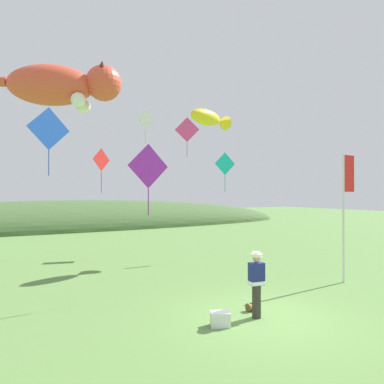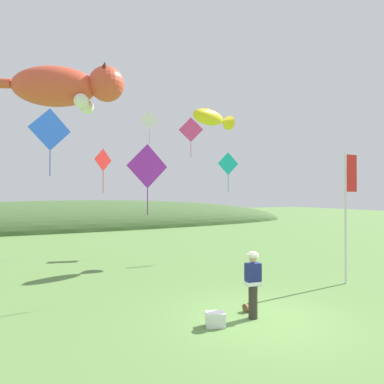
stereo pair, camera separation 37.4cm
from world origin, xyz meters
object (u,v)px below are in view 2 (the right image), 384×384
object	(u,v)px
kite_giant_cat	(66,87)
festival_attendant	(253,283)
kite_spool	(247,308)
picnic_cooler	(215,319)
festival_banner_pole	(348,198)
kite_diamond_pink	(191,130)
kite_fish_windsock	(212,118)
kite_diamond_blue	(50,130)
kite_diamond_red	(103,161)
kite_diamond_violet	(147,167)
kite_diamond_white	(149,120)
kite_diamond_teal	(228,164)

from	to	relation	value
kite_giant_cat	festival_attendant	bearing A→B (deg)	-70.13
kite_spool	picnic_cooler	world-z (taller)	picnic_cooler
festival_banner_pole	kite_diamond_pink	size ratio (longest dim) A/B	2.04
festival_attendant	kite_fish_windsock	distance (m)	10.32
kite_giant_cat	kite_diamond_blue	world-z (taller)	kite_giant_cat
kite_fish_windsock	kite_diamond_red	distance (m)	6.20
kite_giant_cat	kite_diamond_violet	distance (m)	7.63
kite_spool	kite_diamond_pink	size ratio (longest dim) A/B	0.10
kite_diamond_red	kite_diamond_blue	bearing A→B (deg)	-151.31
festival_banner_pole	kite_diamond_pink	world-z (taller)	kite_diamond_pink
festival_attendant	kite_giant_cat	distance (m)	12.70
picnic_cooler	kite_diamond_red	xyz separation A→B (m)	(-1.19, 6.97, 4.55)
festival_attendant	kite_diamond_violet	bearing A→B (deg)	115.60
festival_banner_pole	kite_diamond_blue	bearing A→B (deg)	155.60
kite_diamond_white	kite_diamond_blue	bearing A→B (deg)	-132.91
kite_diamond_pink	kite_diamond_white	bearing A→B (deg)	139.03
festival_attendant	kite_diamond_pink	bearing A→B (deg)	70.81
kite_diamond_blue	kite_diamond_pink	xyz separation A→B (m)	(8.31, 5.06, 1.57)
festival_banner_pole	kite_diamond_teal	distance (m)	6.91
kite_diamond_violet	kite_diamond_teal	xyz separation A→B (m)	(6.16, 4.35, 0.68)
kite_diamond_violet	kite_diamond_red	xyz separation A→B (m)	(-0.69, 3.43, 0.47)
kite_diamond_red	kite_diamond_teal	xyz separation A→B (m)	(6.85, 0.92, 0.21)
kite_diamond_violet	kite_giant_cat	bearing A→B (deg)	106.38
picnic_cooler	kite_diamond_white	world-z (taller)	kite_diamond_white
festival_attendant	kite_giant_cat	xyz separation A→B (m)	(-3.50, 9.68, 7.43)
kite_diamond_violet	kite_diamond_teal	size ratio (longest dim) A/B	1.13
kite_spool	kite_diamond_red	xyz separation A→B (m)	(-2.54, 6.47, 4.61)
kite_diamond_white	kite_diamond_violet	bearing A→B (deg)	-111.00
kite_diamond_violet	kite_diamond_blue	bearing A→B (deg)	141.71
picnic_cooler	kite_diamond_teal	bearing A→B (deg)	54.34
kite_diamond_teal	kite_giant_cat	bearing A→B (deg)	167.21
kite_diamond_blue	kite_diamond_pink	distance (m)	9.85
festival_attendant	kite_diamond_teal	bearing A→B (deg)	60.41
kite_diamond_pink	kite_giant_cat	bearing A→B (deg)	-171.01
festival_attendant	kite_diamond_white	world-z (taller)	kite_diamond_white
kite_giant_cat	kite_diamond_teal	size ratio (longest dim) A/B	3.21
kite_giant_cat	kite_spool	bearing A→B (deg)	-68.29
kite_diamond_white	kite_spool	bearing A→B (deg)	-97.61
kite_giant_cat	kite_diamond_white	xyz separation A→B (m)	(5.28, 2.88, -0.47)
kite_giant_cat	kite_diamond_teal	bearing A→B (deg)	-12.79
kite_fish_windsock	kite_diamond_teal	bearing A→B (deg)	16.02
kite_fish_windsock	kite_diamond_pink	world-z (taller)	kite_diamond_pink
picnic_cooler	kite_giant_cat	bearing A→B (deg)	103.41
kite_diamond_white	kite_diamond_teal	xyz separation A→B (m)	(2.69, -4.69, -2.98)
kite_diamond_white	kite_diamond_red	distance (m)	7.68
festival_attendant	kite_diamond_blue	world-z (taller)	kite_diamond_blue
festival_banner_pole	kite_fish_windsock	size ratio (longest dim) A/B	1.63
kite_diamond_blue	festival_attendant	bearing A→B (deg)	-51.85
kite_spool	picnic_cooler	xyz separation A→B (m)	(-1.35, -0.50, 0.06)
kite_diamond_violet	festival_attendant	bearing A→B (deg)	-64.40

